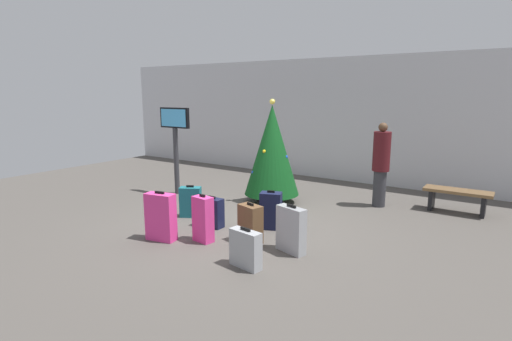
# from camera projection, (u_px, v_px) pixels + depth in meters

# --- Properties ---
(ground_plane) EXTENTS (16.00, 16.00, 0.00)m
(ground_plane) POSITION_uv_depth(u_px,v_px,m) (238.00, 225.00, 7.35)
(ground_plane) COLOR #514C47
(back_wall) EXTENTS (16.00, 0.20, 3.35)m
(back_wall) POSITION_uv_depth(u_px,v_px,m) (340.00, 120.00, 10.92)
(back_wall) COLOR silver
(back_wall) RESTS_ON ground_plane
(holiday_tree) EXTENTS (1.20, 1.20, 2.28)m
(holiday_tree) POSITION_uv_depth(u_px,v_px,m) (272.00, 150.00, 8.64)
(holiday_tree) COLOR #4C3319
(holiday_tree) RESTS_ON ground_plane
(flight_info_kiosk) EXTENTS (0.85, 0.12, 2.07)m
(flight_info_kiosk) POSITION_uv_depth(u_px,v_px,m) (175.00, 135.00, 9.37)
(flight_info_kiosk) COLOR #333338
(flight_info_kiosk) RESTS_ON ground_plane
(waiting_bench) EXTENTS (1.27, 0.44, 0.48)m
(waiting_bench) POSITION_uv_depth(u_px,v_px,m) (457.00, 196.00, 8.03)
(waiting_bench) COLOR brown
(waiting_bench) RESTS_ON ground_plane
(traveller_0) EXTENTS (0.50, 0.50, 1.80)m
(traveller_0) POSITION_uv_depth(u_px,v_px,m) (381.00, 163.00, 8.38)
(traveller_0) COLOR #333338
(traveller_0) RESTS_ON ground_plane
(suitcase_0) EXTENTS (0.51, 0.24, 0.58)m
(suitcase_0) POSITION_uv_depth(u_px,v_px,m) (246.00, 249.00, 5.51)
(suitcase_0) COLOR #9EA0A5
(suitcase_0) RESTS_ON ground_plane
(suitcase_1) EXTENTS (0.53, 0.31, 0.83)m
(suitcase_1) POSITION_uv_depth(u_px,v_px,m) (161.00, 217.00, 6.52)
(suitcase_1) COLOR #E5388C
(suitcase_1) RESTS_ON ground_plane
(suitcase_2) EXTENTS (0.36, 0.24, 0.80)m
(suitcase_2) POSITION_uv_depth(u_px,v_px,m) (203.00, 219.00, 6.46)
(suitcase_2) COLOR #E5388C
(suitcase_2) RESTS_ON ground_plane
(suitcase_3) EXTENTS (0.42, 0.20, 0.58)m
(suitcase_3) POSITION_uv_depth(u_px,v_px,m) (212.00, 212.00, 7.19)
(suitcase_3) COLOR #141938
(suitcase_3) RESTS_ON ground_plane
(suitcase_4) EXTENTS (0.44, 0.33, 0.66)m
(suitcase_4) POSITION_uv_depth(u_px,v_px,m) (250.00, 224.00, 6.44)
(suitcase_4) COLOR brown
(suitcase_4) RESTS_ON ground_plane
(suitcase_5) EXTENTS (0.52, 0.30, 0.75)m
(suitcase_5) POSITION_uv_depth(u_px,v_px,m) (291.00, 230.00, 6.02)
(suitcase_5) COLOR #9EA0A5
(suitcase_5) RESTS_ON ground_plane
(suitcase_6) EXTENTS (0.44, 0.36, 0.70)m
(suitcase_6) POSITION_uv_depth(u_px,v_px,m) (271.00, 211.00, 7.09)
(suitcase_6) COLOR #141938
(suitcase_6) RESTS_ON ground_plane
(suitcase_7) EXTENTS (0.46, 0.39, 0.63)m
(suitcase_7) POSITION_uv_depth(u_px,v_px,m) (191.00, 202.00, 7.78)
(suitcase_7) COLOR #19606B
(suitcase_7) RESTS_ON ground_plane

